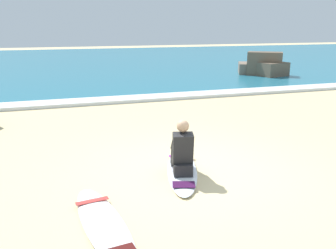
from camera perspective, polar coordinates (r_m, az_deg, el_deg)
ground_plane at (r=6.45m, az=4.42°, el=-7.51°), size 80.00×80.00×0.00m
sea at (r=25.89m, az=-12.79°, el=9.80°), size 80.00×28.00×0.10m
breaking_foam at (r=12.44m, az=-6.86°, el=4.07°), size 80.00×0.90×0.11m
surfboard_main at (r=6.41m, az=2.29°, el=-7.31°), size 1.15×2.20×0.08m
surfer_seated at (r=6.11m, az=2.31°, el=-4.45°), size 0.49×0.76×0.95m
surfboard_spare_near at (r=4.87m, az=-10.30°, el=-15.50°), size 0.81×2.28×0.08m
rock_outcrop_distant at (r=18.90m, az=15.02°, el=8.87°), size 2.20×2.82×1.25m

